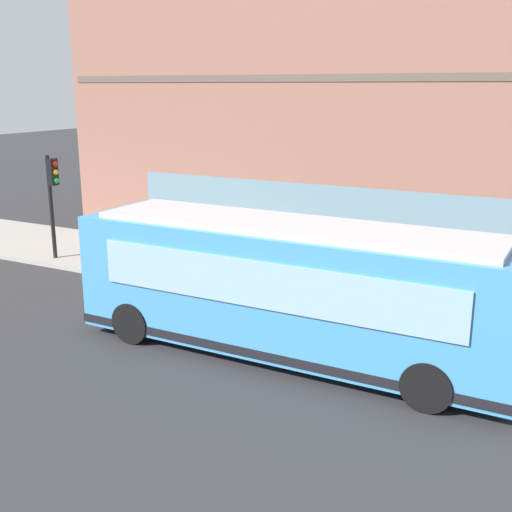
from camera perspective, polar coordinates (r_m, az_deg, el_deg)
name	(u,v)px	position (r m, az deg, el deg)	size (l,w,h in m)	color
ground	(238,341)	(15.49, -1.59, -7.63)	(120.00, 120.00, 0.00)	#2D2D30
sidewalk_curb	(316,285)	(19.54, 5.40, -2.60)	(4.43, 40.00, 0.15)	#9E9991
building_corner	(387,95)	(24.67, 11.66, 13.91)	(8.41, 22.68, 11.26)	#8C5B4C
city_bus_nearside	(290,289)	(14.27, 3.03, -2.99)	(2.65, 10.05, 3.07)	#3F8CC6
traffic_light_down_block	(52,187)	(22.74, -17.73, 5.87)	(0.32, 0.49, 3.55)	black
pedestrian_near_hydrant	(281,251)	(18.89, 2.22, 0.42)	(0.32, 0.32, 1.82)	#B23338
pedestrian_near_building_entrance	(370,250)	(19.35, 10.13, 0.50)	(0.32, 0.32, 1.80)	gold
newspaper_vending_box	(160,239)	(23.30, -8.57, 1.54)	(0.44, 0.42, 0.90)	#197233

